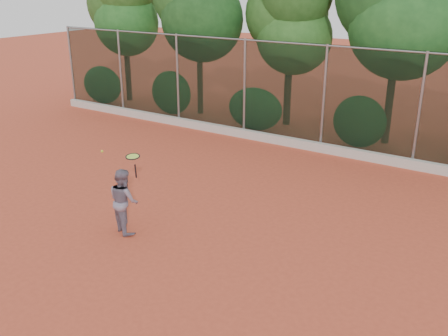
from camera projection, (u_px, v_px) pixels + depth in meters
The scene contains 7 objects.
ground at pixel (200, 232), 11.36m from camera, with size 80.00×80.00×0.00m, color #CD4C30.
concrete_curb at pixel (318, 147), 16.66m from camera, with size 24.00×0.20×0.30m, color beige.
tennis_player at pixel (124, 201), 11.17m from camera, with size 0.73×0.57×1.50m, color slate.
chainlink_fence at pixel (324, 96), 16.20m from camera, with size 24.09×0.09×3.50m.
foliage_backdrop at pixel (336, 10), 17.13m from camera, with size 23.70×3.63×7.55m.
tennis_racket at pixel (133, 158), 10.49m from camera, with size 0.41×0.41×0.54m.
tennis_ball_in_flight at pixel (102, 151), 11.74m from camera, with size 0.06×0.06×0.06m.
Camera 1 is at (5.93, -8.20, 5.39)m, focal length 40.00 mm.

